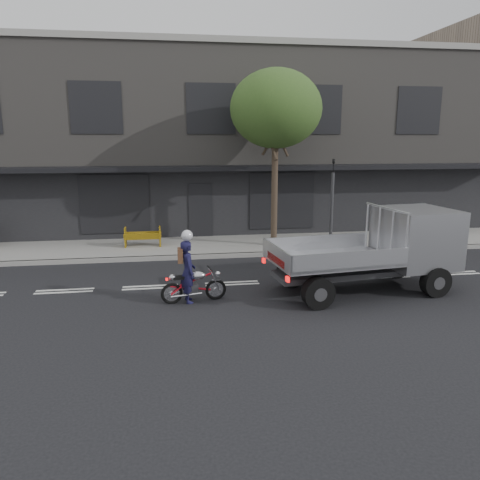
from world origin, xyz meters
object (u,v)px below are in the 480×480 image
construction_barrier (142,237)px  traffic_light_pole (332,209)px  rider (188,272)px  motorcycle (194,285)px  street_tree (276,109)px  flatbed_ute (401,242)px

construction_barrier → traffic_light_pole: bearing=-9.7°
rider → construction_barrier: (-1.49, 5.93, -0.29)m
traffic_light_pole → construction_barrier: (-7.04, 1.20, -1.11)m
rider → construction_barrier: rider is taller
motorcycle → construction_barrier: 6.15m
construction_barrier → rider: bearing=-75.9°
traffic_light_pole → motorcycle: bearing=-138.8°
traffic_light_pole → construction_barrier: traffic_light_pole is taller
street_tree → rider: size_ratio=4.06×
traffic_light_pole → rider: size_ratio=2.11×
motorcycle → rider: rider is taller
street_tree → flatbed_ute: street_tree is taller
street_tree → rider: 7.97m
rider → construction_barrier: bearing=6.0°
street_tree → rider: street_tree is taller
motorcycle → construction_barrier: construction_barrier is taller
traffic_light_pole → motorcycle: 7.28m
traffic_light_pole → motorcycle: (-5.40, -4.73, -1.19)m
motorcycle → construction_barrier: (-1.64, 5.93, 0.08)m
flatbed_ute → construction_barrier: size_ratio=3.85×
rider → flatbed_ute: (6.05, 0.27, 0.54)m
traffic_light_pole → rider: 7.34m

